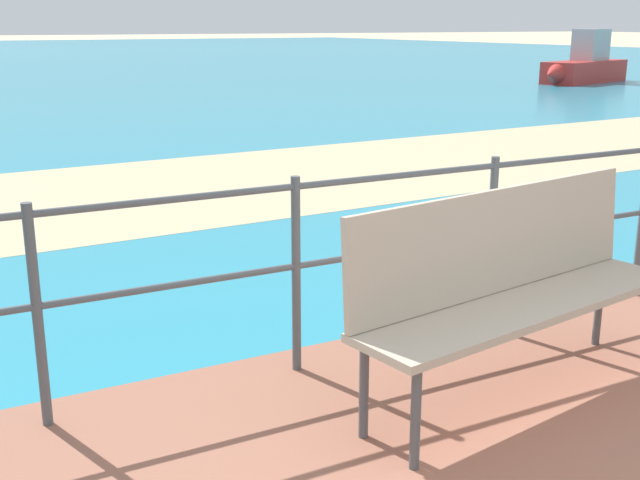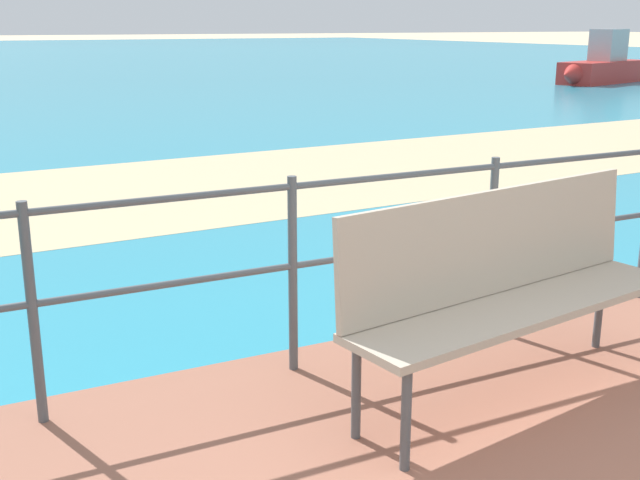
% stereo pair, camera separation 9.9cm
% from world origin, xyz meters
% --- Properties ---
extents(beach_strip, '(54.11, 6.17, 0.01)m').
position_xyz_m(beach_strip, '(0.00, 7.15, 0.01)').
color(beach_strip, tan).
rests_on(beach_strip, ground).
extents(park_bench, '(1.81, 0.69, 0.93)m').
position_xyz_m(park_bench, '(0.16, 1.72, 0.61)').
color(park_bench, tan).
rests_on(park_bench, patio_paving).
extents(railing_fence, '(5.94, 0.04, 0.96)m').
position_xyz_m(railing_fence, '(0.00, 2.37, 0.67)').
color(railing_fence, '#4C5156').
rests_on(railing_fence, patio_paving).
extents(boat_mid, '(3.88, 1.99, 1.52)m').
position_xyz_m(boat_mid, '(15.77, 16.41, 0.49)').
color(boat_mid, red).
rests_on(boat_mid, sea_water).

